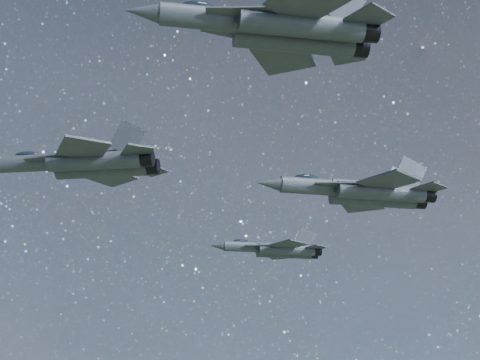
{
  "coord_description": "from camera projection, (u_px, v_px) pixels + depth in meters",
  "views": [
    {
      "loc": [
        5.99,
        -60.44,
        136.9
      ],
      "look_at": [
        1.14,
        1.69,
        159.65
      ],
      "focal_mm": 50.0,
      "sensor_mm": 36.0,
      "label": 1
    }
  ],
  "objects": [
    {
      "name": "jet_lead",
      "position": [
        83.0,
        163.0,
        67.43
      ],
      "size": [
        19.85,
        14.06,
        5.04
      ],
      "rotation": [
        0.0,
        0.0,
        -0.05
      ],
      "color": "#353B43"
    },
    {
      "name": "jet_left",
      "position": [
        276.0,
        249.0,
        85.63
      ],
      "size": [
        15.12,
        10.32,
        3.8
      ],
      "rotation": [
        0.0,
        0.0,
        0.23
      ],
      "color": "#353B43"
    },
    {
      "name": "jet_right",
      "position": [
        278.0,
        28.0,
        44.13
      ],
      "size": [
        17.47,
        11.89,
        4.39
      ],
      "rotation": [
        0.0,
        0.0,
        0.25
      ],
      "color": "#353B43"
    },
    {
      "name": "jet_slot",
      "position": [
        363.0,
        192.0,
        69.2
      ],
      "size": [
        19.61,
        13.3,
        4.93
      ],
      "rotation": [
        0.0,
        0.0,
        0.26
      ],
      "color": "#353B43"
    }
  ]
}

